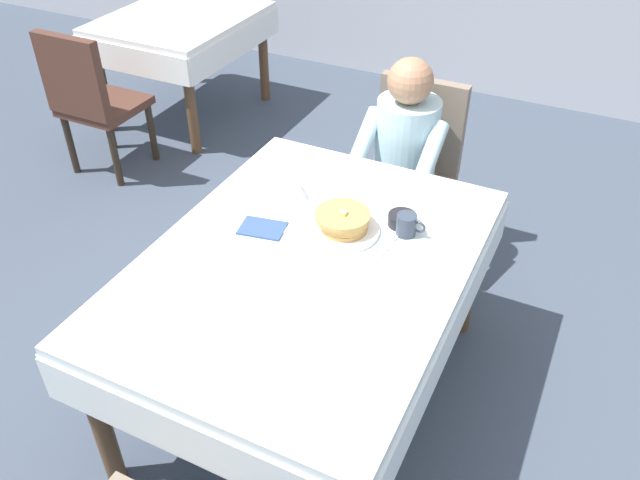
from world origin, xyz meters
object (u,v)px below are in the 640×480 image
Objects in this scene: chair_diner at (412,161)px; cup_coffee at (407,225)px; fork_left_of_plate at (296,221)px; breakfast_stack at (343,220)px; background_table_far at (182,32)px; knife_right_of_plate at (387,248)px; dining_table_main at (307,278)px; bowl_butter at (402,220)px; syrup_pitcher at (300,190)px; diner_person at (404,151)px; spoon_near_edge at (320,280)px; plate_breakfast at (342,230)px; background_chair_empty at (90,96)px.

chair_diner is 0.95m from cup_coffee.
breakfast_stack is at bearing -77.63° from fork_left_of_plate.
background_table_far is (-2.00, 0.83, 0.09)m from chair_diner.
knife_right_of_plate is 0.18× the size of background_table_far.
bowl_butter is (0.23, 0.35, 0.11)m from dining_table_main.
syrup_pitcher is (-0.44, -0.01, 0.02)m from bowl_butter.
diner_person reaches higher than syrup_pitcher.
chair_diner is 11.62× the size of syrup_pitcher.
bowl_butter is (0.23, -0.82, 0.23)m from chair_diner.
cup_coffee is at bearing 61.09° from spoon_near_edge.
breakfast_stack is at bearing 86.83° from knife_right_of_plate.
breakfast_stack reaches higher than cup_coffee.
breakfast_stack is 0.28m from syrup_pitcher.
plate_breakfast is 0.04m from breakfast_stack.
background_table_far is (-2.00, 2.00, -0.03)m from dining_table_main.
dining_table_main is 13.85× the size of bowl_butter.
dining_table_main is 1.64× the size of background_chair_empty.
chair_diner reaches higher than syrup_pitcher.
fork_left_of_plate is 1.20× the size of spoon_near_edge.
chair_diner is 4.65× the size of knife_right_of_plate.
dining_table_main is 7.26× the size of breakfast_stack.
breakfast_stack is 1.05× the size of knife_right_of_plate.
plate_breakfast is 2.73m from background_table_far.
bowl_butter is at bearing 125.14° from cup_coffee.
diner_person is at bearing -26.17° from background_table_far.
dining_table_main is 0.16m from spoon_near_edge.
chair_diner is at bearing 17.59° from knife_right_of_plate.
chair_diner is at bearing 89.83° from spoon_near_edge.
background_table_far is (-1.80, 1.66, -0.15)m from syrup_pitcher.
plate_breakfast is (0.04, -0.96, 0.22)m from chair_diner.
diner_person is 9.91× the size of cup_coffee.
diner_person is 0.71m from syrup_pitcher.
bowl_butter reaches higher than knife_right_of_plate.
diner_person reaches higher than bowl_butter.
cup_coffee is at bearing 110.34° from diner_person.
fork_left_of_plate is 2.60m from background_table_far.
spoon_near_edge is (-0.17, -0.38, -0.04)m from cup_coffee.
breakfast_stack is 1.86× the size of cup_coffee.
chair_diner reaches higher than cup_coffee.
plate_breakfast is at bearing 94.98° from spoon_near_edge.
syrup_pitcher reaches higher than background_table_far.
plate_breakfast is at bearing -78.98° from fork_left_of_plate.
cup_coffee is at bearing -18.34° from background_chair_empty.
cup_coffee is 0.57× the size of knife_right_of_plate.
fork_left_of_plate is (-0.14, 0.19, 0.09)m from dining_table_main.
diner_person is at bearing 109.02° from bowl_butter.
cup_coffee is 0.10× the size of background_table_far.
breakfast_stack reaches higher than knife_right_of_plate.
bowl_butter is at bearing 105.61° from chair_diner.
dining_table_main is 0.32m from knife_right_of_plate.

